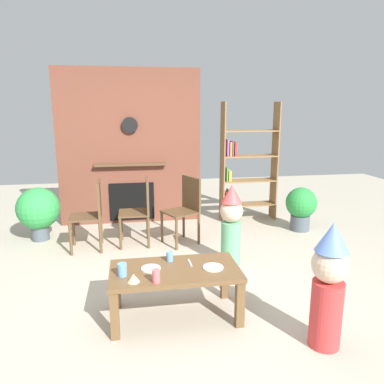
# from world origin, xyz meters

# --- Properties ---
(ground_plane) EXTENTS (12.00, 12.00, 0.00)m
(ground_plane) POSITION_xyz_m (0.00, 0.00, 0.00)
(ground_plane) COLOR #BCB29E
(brick_fireplace_feature) EXTENTS (2.20, 0.28, 2.40)m
(brick_fireplace_feature) POSITION_xyz_m (-0.46, 2.60, 1.19)
(brick_fireplace_feature) COLOR brown
(brick_fireplace_feature) RESTS_ON ground_plane
(bookshelf) EXTENTS (0.90, 0.28, 1.90)m
(bookshelf) POSITION_xyz_m (1.36, 2.40, 0.90)
(bookshelf) COLOR olive
(bookshelf) RESTS_ON ground_plane
(coffee_table) EXTENTS (1.12, 0.58, 0.45)m
(coffee_table) POSITION_xyz_m (-0.12, -0.31, 0.37)
(coffee_table) COLOR brown
(coffee_table) RESTS_ON ground_plane
(paper_cup_near_left) EXTENTS (0.06, 0.06, 0.11)m
(paper_cup_near_left) POSITION_xyz_m (-0.30, -0.54, 0.50)
(paper_cup_near_left) COLOR #E5666B
(paper_cup_near_left) RESTS_ON coffee_table
(paper_cup_near_right) EXTENTS (0.08, 0.08, 0.11)m
(paper_cup_near_right) POSITION_xyz_m (-0.56, -0.37, 0.50)
(paper_cup_near_right) COLOR #669EE0
(paper_cup_near_right) RESTS_ON coffee_table
(paper_cup_center) EXTENTS (0.06, 0.06, 0.09)m
(paper_cup_center) POSITION_xyz_m (-0.14, -0.14, 0.49)
(paper_cup_center) COLOR #669EE0
(paper_cup_center) RESTS_ON coffee_table
(paper_plate_front) EXTENTS (0.18, 0.18, 0.01)m
(paper_plate_front) POSITION_xyz_m (0.21, -0.35, 0.45)
(paper_plate_front) COLOR white
(paper_plate_front) RESTS_ON coffee_table
(paper_plate_rear) EXTENTS (0.17, 0.17, 0.01)m
(paper_plate_rear) POSITION_xyz_m (-0.33, -0.28, 0.45)
(paper_plate_rear) COLOR white
(paper_plate_rear) RESTS_ON coffee_table
(birthday_cake_slice) EXTENTS (0.10, 0.10, 0.07)m
(birthday_cake_slice) POSITION_xyz_m (-0.47, -0.50, 0.48)
(birthday_cake_slice) COLOR #EAC68C
(birthday_cake_slice) RESTS_ON coffee_table
(table_fork) EXTENTS (0.02, 0.15, 0.01)m
(table_fork) POSITION_xyz_m (0.03, -0.21, 0.45)
(table_fork) COLOR silver
(table_fork) RESTS_ON coffee_table
(child_with_cone_hat) EXTENTS (0.28, 0.28, 1.00)m
(child_with_cone_hat) POSITION_xyz_m (0.96, -0.92, 0.53)
(child_with_cone_hat) COLOR #D13838
(child_with_cone_hat) RESTS_ON ground_plane
(child_in_pink) EXTENTS (0.27, 0.27, 0.96)m
(child_in_pink) POSITION_xyz_m (0.66, 0.69, 0.51)
(child_in_pink) COLOR #66B27F
(child_in_pink) RESTS_ON ground_plane
(dining_chair_left) EXTENTS (0.42, 0.42, 0.90)m
(dining_chair_left) POSITION_xyz_m (-0.97, 1.45, 0.51)
(dining_chair_left) COLOR brown
(dining_chair_left) RESTS_ON ground_plane
(dining_chair_middle) EXTENTS (0.41, 0.41, 0.90)m
(dining_chair_middle) POSITION_xyz_m (-0.35, 1.52, 0.51)
(dining_chair_middle) COLOR brown
(dining_chair_middle) RESTS_ON ground_plane
(dining_chair_right) EXTENTS (0.54, 0.54, 0.90)m
(dining_chair_right) POSITION_xyz_m (0.25, 1.50, 0.51)
(dining_chair_right) COLOR brown
(dining_chair_right) RESTS_ON ground_plane
(potted_plant_tall) EXTENTS (0.46, 0.46, 0.65)m
(potted_plant_tall) POSITION_xyz_m (2.02, 1.71, 0.37)
(potted_plant_tall) COLOR #4C5660
(potted_plant_tall) RESTS_ON ground_plane
(potted_plant_short) EXTENTS (0.58, 0.58, 0.74)m
(potted_plant_short) POSITION_xyz_m (-1.74, 1.92, 0.44)
(potted_plant_short) COLOR #4C5660
(potted_plant_short) RESTS_ON ground_plane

